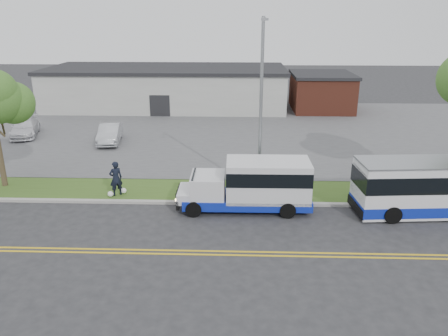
{
  "coord_description": "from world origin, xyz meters",
  "views": [
    {
      "loc": [
        1.82,
        -20.41,
        9.67
      ],
      "look_at": [
        1.03,
        2.46,
        1.6
      ],
      "focal_mm": 35.0,
      "sensor_mm": 36.0,
      "label": 1
    }
  ],
  "objects_px": {
    "parked_car_a": "(110,133)",
    "streetlight_near": "(261,103)",
    "pedestrian": "(116,178)",
    "parked_car_b": "(25,128)",
    "shuttle_bus": "(254,184)"
  },
  "relations": [
    {
      "from": "streetlight_near",
      "to": "parked_car_a",
      "type": "bearing_deg",
      "value": 139.07
    },
    {
      "from": "streetlight_near",
      "to": "parked_car_a",
      "type": "relative_size",
      "value": 2.14
    },
    {
      "from": "shuttle_bus",
      "to": "parked_car_b",
      "type": "height_order",
      "value": "shuttle_bus"
    },
    {
      "from": "pedestrian",
      "to": "parked_car_b",
      "type": "height_order",
      "value": "pedestrian"
    },
    {
      "from": "parked_car_a",
      "to": "parked_car_b",
      "type": "xyz_separation_m",
      "value": [
        -7.64,
        1.76,
        -0.04
      ]
    },
    {
      "from": "streetlight_near",
      "to": "pedestrian",
      "type": "bearing_deg",
      "value": -174.43
    },
    {
      "from": "streetlight_near",
      "to": "parked_car_a",
      "type": "xyz_separation_m",
      "value": [
        -11.31,
        9.81,
        -4.4
      ]
    },
    {
      "from": "parked_car_a",
      "to": "parked_car_b",
      "type": "distance_m",
      "value": 7.84
    },
    {
      "from": "streetlight_near",
      "to": "pedestrian",
      "type": "height_order",
      "value": "streetlight_near"
    },
    {
      "from": "parked_car_a",
      "to": "pedestrian",
      "type": "bearing_deg",
      "value": -80.31
    },
    {
      "from": "streetlight_near",
      "to": "shuttle_bus",
      "type": "relative_size",
      "value": 1.36
    },
    {
      "from": "shuttle_bus",
      "to": "parked_car_a",
      "type": "relative_size",
      "value": 1.57
    },
    {
      "from": "pedestrian",
      "to": "parked_car_b",
      "type": "distance_m",
      "value": 16.54
    },
    {
      "from": "parked_car_a",
      "to": "streetlight_near",
      "type": "bearing_deg",
      "value": -48.87
    },
    {
      "from": "shuttle_bus",
      "to": "pedestrian",
      "type": "distance_m",
      "value": 7.74
    }
  ]
}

